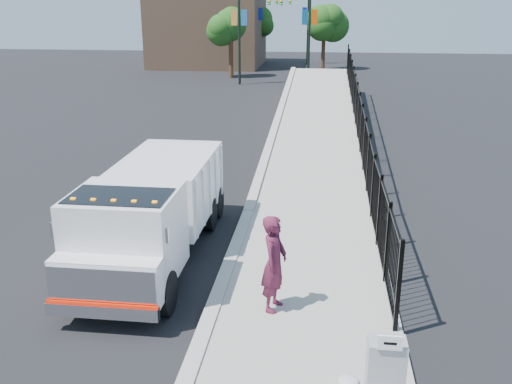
# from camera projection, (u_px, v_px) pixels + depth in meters

# --- Properties ---
(ground) EXTENTS (120.00, 120.00, 0.00)m
(ground) POSITION_uv_depth(u_px,v_px,m) (226.00, 277.00, 12.99)
(ground) COLOR black
(ground) RESTS_ON ground
(sidewalk) EXTENTS (3.55, 12.00, 0.12)m
(sidewalk) POSITION_uv_depth(u_px,v_px,m) (308.00, 328.00, 10.88)
(sidewalk) COLOR #9E998E
(sidewalk) RESTS_ON ground
(curb) EXTENTS (0.30, 12.00, 0.16)m
(curb) POSITION_uv_depth(u_px,v_px,m) (209.00, 320.00, 11.08)
(curb) COLOR #ADAAA3
(curb) RESTS_ON ground
(ramp) EXTENTS (3.95, 24.06, 3.19)m
(ramp) POSITION_uv_depth(u_px,v_px,m) (323.00, 130.00, 27.82)
(ramp) COLOR #9E998E
(ramp) RESTS_ON ground
(iron_fence) EXTENTS (0.10, 28.00, 1.80)m
(iron_fence) POSITION_uv_depth(u_px,v_px,m) (358.00, 130.00, 23.61)
(iron_fence) COLOR black
(iron_fence) RESTS_ON ground
(truck) EXTENTS (2.32, 6.89, 2.36)m
(truck) POSITION_uv_depth(u_px,v_px,m) (151.00, 209.00, 13.43)
(truck) COLOR black
(truck) RESTS_ON ground
(worker) EXTENTS (0.62, 0.81, 1.98)m
(worker) POSITION_uv_depth(u_px,v_px,m) (274.00, 263.00, 11.15)
(worker) COLOR #5A1B32
(worker) RESTS_ON sidewalk
(utility_cabinet) EXTENTS (0.55, 0.40, 1.25)m
(utility_cabinet) POSITION_uv_depth(u_px,v_px,m) (385.00, 377.00, 8.35)
(utility_cabinet) COLOR gray
(utility_cabinet) RESTS_ON sidewalk
(arrow_sign) EXTENTS (0.35, 0.04, 0.22)m
(arrow_sign) POSITION_uv_depth(u_px,v_px,m) (390.00, 343.00, 7.91)
(arrow_sign) COLOR white
(arrow_sign) RESTS_ON utility_cabinet
(debris) EXTENTS (0.33, 0.33, 0.08)m
(debris) POSITION_uv_depth(u_px,v_px,m) (348.00, 381.00, 9.20)
(debris) COLOR silver
(debris) RESTS_ON sidewalk
(light_pole_0) EXTENTS (3.77, 0.22, 8.00)m
(light_pole_0) POSITION_uv_depth(u_px,v_px,m) (243.00, 24.00, 41.29)
(light_pole_0) COLOR black
(light_pole_0) RESTS_ON ground
(light_pole_1) EXTENTS (3.78, 0.22, 8.00)m
(light_pole_1) POSITION_uv_depth(u_px,v_px,m) (305.00, 23.00, 42.55)
(light_pole_1) COLOR black
(light_pole_1) RESTS_ON ground
(light_pole_2) EXTENTS (3.77, 0.22, 8.00)m
(light_pole_2) POSITION_uv_depth(u_px,v_px,m) (260.00, 19.00, 51.54)
(light_pole_2) COLOR black
(light_pole_2) RESTS_ON ground
(light_pole_3) EXTENTS (3.78, 0.22, 8.00)m
(light_pole_3) POSITION_uv_depth(u_px,v_px,m) (305.00, 18.00, 54.79)
(light_pole_3) COLOR black
(light_pole_3) RESTS_ON ground
(tree_0) EXTENTS (2.65, 2.65, 5.33)m
(tree_0) POSITION_uv_depth(u_px,v_px,m) (231.00, 27.00, 44.97)
(tree_0) COLOR #382314
(tree_0) RESTS_ON ground
(tree_1) EXTENTS (2.64, 2.64, 5.32)m
(tree_1) POSITION_uv_depth(u_px,v_px,m) (324.00, 25.00, 50.50)
(tree_1) COLOR #382314
(tree_1) RESTS_ON ground
(tree_2) EXTENTS (2.44, 2.44, 5.22)m
(tree_2) POSITION_uv_depth(u_px,v_px,m) (260.00, 22.00, 55.95)
(tree_2) COLOR #382314
(tree_2) RESTS_ON ground
(building) EXTENTS (10.00, 10.00, 8.00)m
(building) POSITION_uv_depth(u_px,v_px,m) (209.00, 22.00, 54.12)
(building) COLOR #8C664C
(building) RESTS_ON ground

